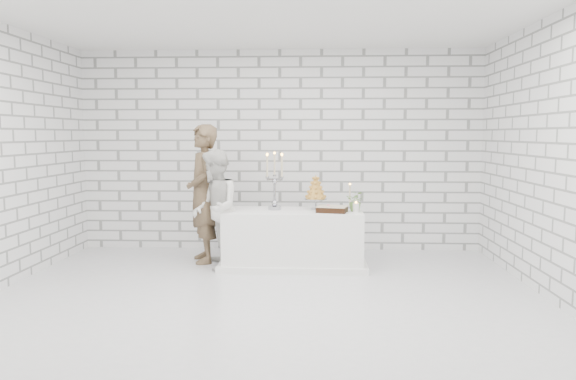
{
  "coord_description": "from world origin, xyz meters",
  "views": [
    {
      "loc": [
        0.52,
        -5.77,
        1.75
      ],
      "look_at": [
        0.19,
        1.09,
        1.05
      ],
      "focal_mm": 34.26,
      "sensor_mm": 36.0,
      "label": 1
    }
  ],
  "objects_px": {
    "bride": "(215,209)",
    "croquembouche": "(316,192)",
    "candelabra": "(275,181)",
    "groom": "(203,194)",
    "cake_table": "(293,238)"
  },
  "relations": [
    {
      "from": "cake_table",
      "to": "candelabra",
      "type": "height_order",
      "value": "candelabra"
    },
    {
      "from": "candelabra",
      "to": "bride",
      "type": "bearing_deg",
      "value": -166.55
    },
    {
      "from": "candelabra",
      "to": "groom",
      "type": "bearing_deg",
      "value": 170.61
    },
    {
      "from": "cake_table",
      "to": "bride",
      "type": "distance_m",
      "value": 1.1
    },
    {
      "from": "groom",
      "to": "croquembouche",
      "type": "bearing_deg",
      "value": 66.25
    },
    {
      "from": "bride",
      "to": "croquembouche",
      "type": "distance_m",
      "value": 1.35
    },
    {
      "from": "candelabra",
      "to": "croquembouche",
      "type": "relative_size",
      "value": 1.65
    },
    {
      "from": "bride",
      "to": "croquembouche",
      "type": "relative_size",
      "value": 3.36
    },
    {
      "from": "candelabra",
      "to": "croquembouche",
      "type": "xyz_separation_m",
      "value": [
        0.54,
        0.06,
        -0.15
      ]
    },
    {
      "from": "groom",
      "to": "bride",
      "type": "relative_size",
      "value": 1.21
    },
    {
      "from": "cake_table",
      "to": "groom",
      "type": "height_order",
      "value": "groom"
    },
    {
      "from": "cake_table",
      "to": "croquembouche",
      "type": "bearing_deg",
      "value": 20.92
    },
    {
      "from": "candelabra",
      "to": "croquembouche",
      "type": "distance_m",
      "value": 0.57
    },
    {
      "from": "bride",
      "to": "cake_table",
      "type": "bearing_deg",
      "value": 84.51
    },
    {
      "from": "groom",
      "to": "candelabra",
      "type": "xyz_separation_m",
      "value": [
        0.99,
        -0.16,
        0.19
      ]
    }
  ]
}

